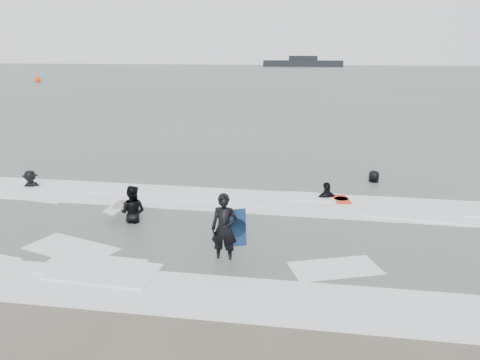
% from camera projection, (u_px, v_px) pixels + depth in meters
% --- Properties ---
extents(ground, '(320.00, 320.00, 0.00)m').
position_uv_depth(ground, '(202.00, 283.00, 10.80)').
color(ground, brown).
rests_on(ground, ground).
extents(sea, '(320.00, 320.00, 0.00)m').
position_uv_depth(sea, '(311.00, 79.00, 86.64)').
color(sea, '#47544C').
rests_on(sea, ground).
extents(surfer_centre, '(0.66, 0.44, 1.81)m').
position_uv_depth(surfer_centre, '(224.00, 261.00, 11.90)').
color(surfer_centre, black).
rests_on(surfer_centre, ground).
extents(surfer_wading, '(0.86, 0.67, 1.75)m').
position_uv_depth(surfer_wading, '(133.00, 223.00, 14.57)').
color(surfer_wading, black).
rests_on(surfer_wading, ground).
extents(surfer_breaker, '(1.15, 0.86, 1.58)m').
position_uv_depth(surfer_breaker, '(32.00, 189.00, 18.12)').
color(surfer_breaker, black).
rests_on(surfer_breaker, ground).
extents(surfer_right_near, '(1.14, 0.82, 1.80)m').
position_uv_depth(surfer_right_near, '(327.00, 200.00, 16.80)').
color(surfer_right_near, black).
rests_on(surfer_right_near, ground).
extents(surfer_right_far, '(0.95, 0.77, 1.68)m').
position_uv_depth(surfer_right_far, '(373.00, 183.00, 18.87)').
color(surfer_right_far, black).
rests_on(surfer_right_far, ground).
extents(surf_foam, '(30.03, 9.06, 0.09)m').
position_uv_depth(surf_foam, '(233.00, 225.00, 14.29)').
color(surf_foam, white).
rests_on(surf_foam, ground).
extents(bodyboards, '(7.65, 5.89, 1.25)m').
position_uv_depth(bodyboards, '(237.00, 209.00, 14.30)').
color(bodyboards, '#0D2240').
rests_on(bodyboards, ground).
extents(buoy, '(1.00, 1.00, 1.65)m').
position_uv_depth(buoy, '(38.00, 80.00, 77.52)').
color(buoy, '#FB390B').
rests_on(buoy, ground).
extents(vessel_horizon, '(24.85, 4.44, 3.37)m').
position_uv_depth(vessel_horizon, '(303.00, 63.00, 147.11)').
color(vessel_horizon, black).
rests_on(vessel_horizon, ground).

